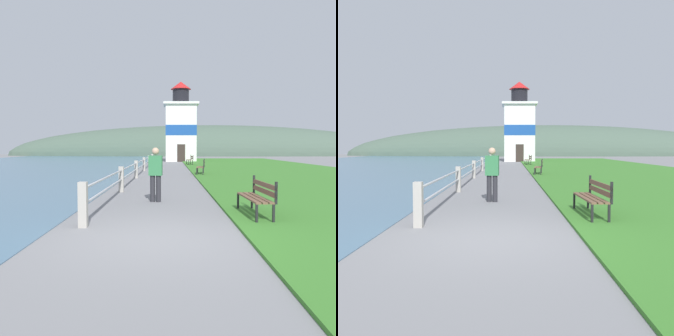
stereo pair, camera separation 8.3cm
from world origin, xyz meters
TOP-DOWN VIEW (x-y plane):
  - ground_plane at (0.00, 0.00)m, footprint 160.00×160.00m
  - grass_verge at (7.67, 18.77)m, footprint 12.00×56.31m
  - seawall_railing at (-1.57, 16.45)m, footprint 0.18×31.09m
  - park_bench_near at (2.37, 2.18)m, footprint 0.54×1.91m
  - park_bench_midway at (2.19, 15.95)m, footprint 0.65×1.70m
  - park_bench_far at (2.19, 28.49)m, footprint 0.58×1.77m
  - lighthouse at (1.54, 37.45)m, footprint 4.03×4.03m
  - person_strolling at (-0.19, 4.68)m, footprint 0.43×0.26m
  - distant_hillside at (8.00, 67.54)m, footprint 80.00×16.00m

SIDE VIEW (x-z plane):
  - ground_plane at x=0.00m, z-range 0.00..0.00m
  - distant_hillside at x=8.00m, z-range -6.00..6.00m
  - grass_verge at x=7.67m, z-range 0.00..0.06m
  - park_bench_midway at x=2.19m, z-range 0.07..1.01m
  - park_bench_far at x=2.19m, z-range 0.07..1.01m
  - park_bench_near at x=2.37m, z-range 0.07..1.01m
  - seawall_railing at x=-1.57m, z-range 0.09..1.05m
  - person_strolling at x=-0.19m, z-range 0.07..1.74m
  - lighthouse at x=1.54m, z-range -0.72..8.61m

